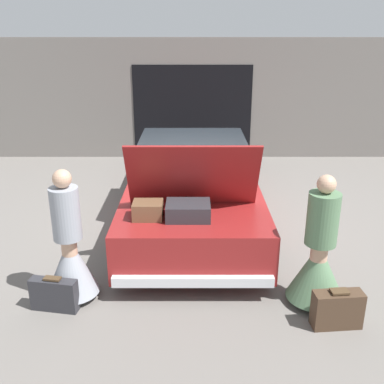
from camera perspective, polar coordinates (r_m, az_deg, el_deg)
The scene contains 7 objects.
ground_plane at distance 7.58m, azimuth -0.02°, elevation -3.29°, with size 40.00×40.00×0.00m, color slate.
garage_wall_back at distance 10.87m, azimuth -0.05°, elevation 11.64°, with size 12.00×0.14×2.80m.
car at distance 7.38m, azimuth -0.03°, elevation 0.98°, with size 2.01×4.93×1.72m.
person_left at distance 5.41m, azimuth -15.33°, elevation -7.68°, with size 0.62×0.62×1.59m.
person_right at distance 5.33m, azimuth 15.63°, elevation -8.32°, with size 0.67×0.67×1.57m.
suitcase_beside_left_person at distance 5.42m, azimuth -17.19°, elevation -12.35°, with size 0.55×0.23×0.41m.
suitcase_beside_right_person at distance 5.17m, azimuth 17.86°, elevation -13.97°, with size 0.54×0.24×0.44m.
Camera 1 is at (-0.01, -6.94, 3.04)m, focal length 42.00 mm.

